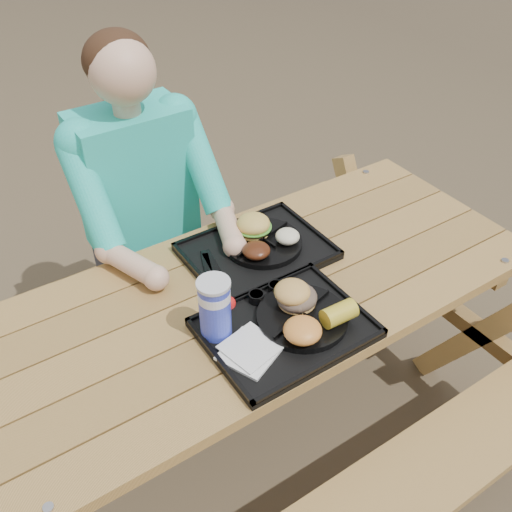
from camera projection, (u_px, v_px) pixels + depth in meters
ground at (256, 431)px, 2.22m from camera, size 60.00×60.00×0.00m
picnic_table at (256, 368)px, 1.99m from camera, size 1.80×1.49×0.75m
tray_near at (285, 329)px, 1.61m from camera, size 0.45×0.35×0.02m
tray_far at (257, 252)px, 1.87m from camera, size 0.45×0.35×0.02m
plate_near at (302, 317)px, 1.61m from camera, size 0.26×0.26×0.02m
plate_far at (263, 243)px, 1.88m from camera, size 0.26×0.26×0.02m
napkin_stack at (249, 352)px, 1.52m from camera, size 0.18×0.18×0.02m
soda_cup at (215, 309)px, 1.53m from camera, size 0.09×0.09×0.17m
condiment_bbq at (256, 297)px, 1.67m from camera, size 0.05×0.05×0.03m
condiment_mustard at (276, 287)px, 1.71m from camera, size 0.04×0.04×0.03m
sandwich at (297, 289)px, 1.61m from camera, size 0.11×0.11×0.11m
mac_cheese at (303, 330)px, 1.52m from camera, size 0.11×0.11×0.05m
corn_cob at (339, 314)px, 1.57m from camera, size 0.10×0.10×0.06m
cutlery_far at (213, 266)px, 1.80m from camera, size 0.06×0.17×0.01m
burger at (253, 220)px, 1.88m from camera, size 0.11×0.11×0.10m
baked_beans at (256, 250)px, 1.80m from camera, size 0.09×0.09×0.04m
potato_salad at (287, 236)px, 1.85m from camera, size 0.08×0.08×0.04m
diner at (146, 234)px, 2.15m from camera, size 0.48×0.84×1.28m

